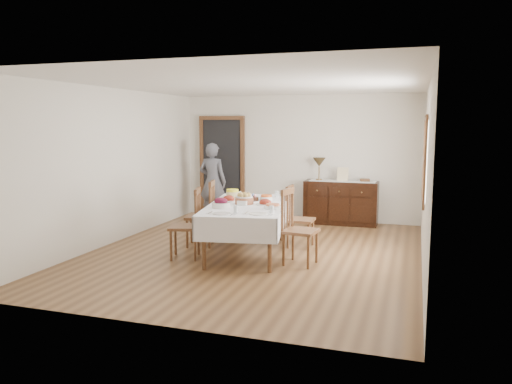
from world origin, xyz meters
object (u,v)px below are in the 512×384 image
(dining_table, at_px, (247,210))
(sideboard, at_px, (341,203))
(person, at_px, (213,179))
(chair_right_near, at_px, (297,226))
(chair_left_far, at_px, (203,213))
(chair_right_far, at_px, (298,216))
(table_lamp, at_px, (319,163))
(chair_left_near, at_px, (188,223))

(dining_table, height_order, sideboard, sideboard)
(person, bearing_deg, chair_right_near, 133.48)
(sideboard, bearing_deg, chair_right_near, -93.21)
(chair_right_near, bearing_deg, person, 49.55)
(chair_left_far, relative_size, sideboard, 0.75)
(chair_right_far, bearing_deg, sideboard, -10.24)
(chair_right_near, height_order, sideboard, chair_right_near)
(chair_left_far, xyz_separation_m, chair_right_far, (1.49, 0.41, -0.04))
(table_lamp, bearing_deg, chair_left_near, -112.17)
(chair_right_near, bearing_deg, dining_table, 76.12)
(chair_left_far, relative_size, person, 0.63)
(chair_left_near, distance_m, person, 3.01)
(chair_left_far, bearing_deg, dining_table, 59.17)
(chair_right_far, bearing_deg, dining_table, 136.32)
(chair_left_near, xyz_separation_m, sideboard, (1.80, 3.29, -0.10))
(chair_left_far, xyz_separation_m, chair_right_near, (1.72, -0.59, 0.00))
(chair_right_far, relative_size, person, 0.58)
(chair_right_near, bearing_deg, chair_left_near, 103.63)
(dining_table, bearing_deg, table_lamp, 67.83)
(chair_left_far, relative_size, chair_right_near, 0.99)
(table_lamp, bearing_deg, chair_right_near, -84.86)
(chair_right_near, xyz_separation_m, table_lamp, (-0.28, 3.12, 0.68))
(chair_left_far, distance_m, person, 2.25)
(chair_left_far, distance_m, sideboard, 3.16)
(dining_table, distance_m, chair_right_near, 0.94)
(chair_right_near, xyz_separation_m, sideboard, (0.17, 3.11, -0.11))
(person, bearing_deg, sideboard, -169.56)
(dining_table, height_order, person, person)
(chair_left_near, height_order, chair_right_near, chair_right_near)
(chair_right_near, bearing_deg, chair_left_far, 78.45)
(chair_right_near, relative_size, table_lamp, 2.37)
(chair_right_far, distance_m, person, 2.81)
(chair_right_near, distance_m, chair_right_far, 1.03)
(chair_left_near, xyz_separation_m, chair_left_far, (-0.09, 0.77, 0.01))
(chair_right_far, height_order, person, person)
(chair_right_near, relative_size, chair_right_far, 1.08)
(chair_left_far, xyz_separation_m, person, (-0.72, 2.11, 0.32))
(dining_table, height_order, chair_left_far, chair_left_far)
(chair_left_near, distance_m, sideboard, 3.75)
(chair_left_near, bearing_deg, chair_right_far, 113.70)
(dining_table, height_order, chair_right_near, chair_right_near)
(dining_table, bearing_deg, person, 113.37)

